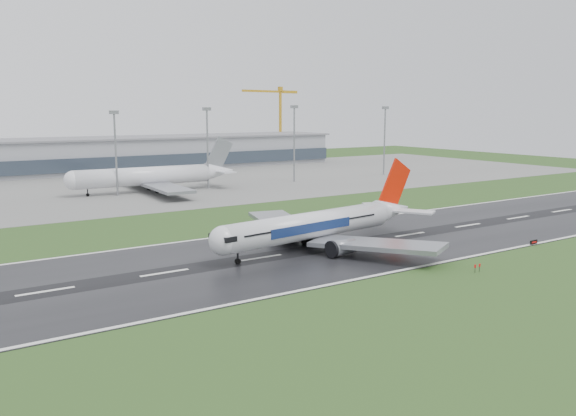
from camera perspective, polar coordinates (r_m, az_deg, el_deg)
ground at (r=127.58m, az=5.21°, el=-3.60°), size 520.00×520.00×0.00m
runway at (r=127.57m, az=5.21°, el=-3.58°), size 400.00×45.00×0.10m
apron at (r=237.12m, az=-13.87°, el=2.21°), size 400.00×130.00×0.08m
terminal at (r=293.48m, az=-17.84°, el=4.83°), size 240.00×36.00×15.00m
main_airliner at (r=124.65m, az=3.43°, el=0.07°), size 63.30×61.01×16.67m
parked_airliner at (r=213.81m, az=-13.05°, el=3.94°), size 64.36×60.26×18.19m
tower_crane at (r=352.30m, az=-0.74°, el=8.17°), size 42.10×10.63×42.12m
runway_sign at (r=138.03m, az=22.52°, el=-3.07°), size 2.31×0.46×1.04m
floodmast_2 at (r=206.83m, az=-16.20°, el=4.87°), size 0.64×0.64×27.24m
floodmast_3 at (r=218.98m, az=-7.73°, el=5.54°), size 0.64×0.64×28.36m
floodmast_4 at (r=237.71m, az=0.60°, el=6.03°), size 0.64×0.64×29.26m
floodmast_5 at (r=267.40m, az=9.25°, el=6.25°), size 0.64×0.64×28.95m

